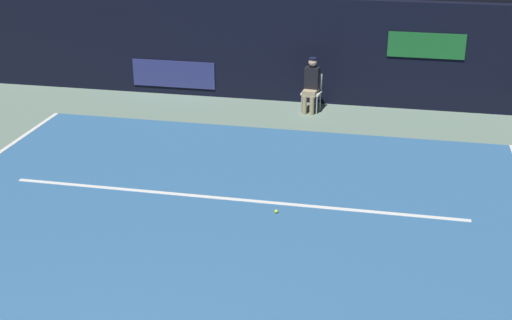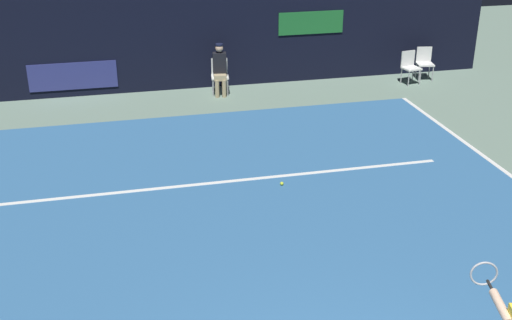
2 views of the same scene
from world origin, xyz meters
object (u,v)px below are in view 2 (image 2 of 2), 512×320
at_px(courtside_chair_near, 425,61).
at_px(courtside_chair_far, 410,65).
at_px(tennis_ball, 282,184).
at_px(line_judge_on_chair, 220,69).

distance_m(courtside_chair_near, courtside_chair_far, 0.65).
height_order(courtside_chair_near, tennis_ball, courtside_chair_near).
distance_m(line_judge_on_chair, courtside_chair_near, 5.77).
xyz_separation_m(line_judge_on_chair, tennis_ball, (0.14, -5.56, -0.64)).
distance_m(courtside_chair_far, tennis_ball, 7.35).
bearing_deg(courtside_chair_near, line_judge_on_chair, -179.40).
bearing_deg(line_judge_on_chair, courtside_chair_near, 0.60).
height_order(courtside_chair_far, tennis_ball, courtside_chair_far).
relative_size(line_judge_on_chair, courtside_chair_far, 1.50).
height_order(line_judge_on_chair, courtside_chair_far, line_judge_on_chair).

